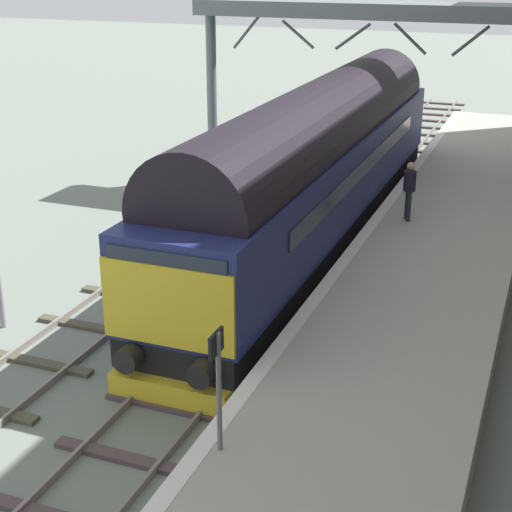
% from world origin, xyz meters
% --- Properties ---
extents(ground_plane, '(140.00, 140.00, 0.00)m').
position_xyz_m(ground_plane, '(0.00, 0.00, 0.00)').
color(ground_plane, slate).
rests_on(ground_plane, ground).
extents(track_main, '(2.50, 60.00, 0.15)m').
position_xyz_m(track_main, '(0.00, 0.00, 0.06)').
color(track_main, slate).
rests_on(track_main, ground).
extents(track_adjacent_west, '(2.50, 60.00, 0.15)m').
position_xyz_m(track_adjacent_west, '(-3.23, -0.00, 0.06)').
color(track_adjacent_west, slate).
rests_on(track_adjacent_west, ground).
extents(station_platform, '(4.00, 44.00, 1.01)m').
position_xyz_m(station_platform, '(3.60, 0.00, 0.50)').
color(station_platform, '#A7A59A').
rests_on(station_platform, ground).
extents(diesel_locomotive, '(2.74, 18.75, 4.68)m').
position_xyz_m(diesel_locomotive, '(0.00, 5.20, 2.48)').
color(diesel_locomotive, black).
rests_on(diesel_locomotive, ground).
extents(platform_number_sign, '(0.10, 0.44, 1.95)m').
position_xyz_m(platform_number_sign, '(2.01, -6.24, 2.30)').
color(platform_number_sign, slate).
rests_on(platform_number_sign, station_platform).
extents(waiting_passenger, '(0.45, 0.48, 1.64)m').
position_xyz_m(waiting_passenger, '(2.57, 5.47, 1.99)').
color(waiting_passenger, '#272E2E').
rests_on(waiting_passenger, station_platform).
extents(overhead_footbridge, '(12.53, 2.00, 6.47)m').
position_xyz_m(overhead_footbridge, '(0.43, 10.57, 5.86)').
color(overhead_footbridge, slate).
rests_on(overhead_footbridge, ground).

